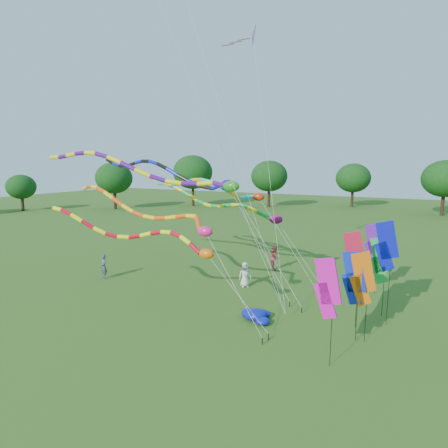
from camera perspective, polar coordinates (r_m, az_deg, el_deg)
The scene contains 20 objects.
ground at distance 17.54m, azimuth -3.25°, elevation -17.50°, with size 160.00×160.00×0.00m, color #2C5C18.
tree_ring at distance 16.79m, azimuth 13.24°, elevation 0.17°, with size 117.12×118.91×9.31m.
tube_kite_red at distance 19.23m, azimuth -11.56°, elevation -1.91°, with size 11.90×1.68×6.06m.
tube_kite_orange at distance 20.78m, azimuth -11.00°, elevation 1.89°, with size 13.62×2.99×7.12m.
tube_kite_purple at distance 23.18m, azimuth -11.19°, elevation 7.88°, with size 17.69×1.58×9.36m.
tube_kite_blue at distance 24.63m, azimuth -7.96°, elevation 7.66°, with size 15.07×2.21×8.77m.
tube_kite_cyan at distance 23.54m, azimuth -2.72°, elevation 5.68°, with size 12.97×1.19×8.17m.
tube_kite_green at distance 27.55m, azimuth 0.53°, elevation 2.85°, with size 14.11×2.40×6.93m.
delta_kite_high_c at distance 26.91m, azimuth 4.39°, elevation 26.79°, with size 6.93×6.96×17.51m.
banner_pole_violet at distance 24.05m, azimuth 21.81°, elevation -2.82°, with size 1.11×0.49×4.40m.
banner_pole_blue_b at distance 19.45m, azimuth 23.48°, elevation -3.14°, with size 1.14×0.38×5.24m.
banner_pole_magenta_a at distance 15.14m, azimuth 15.44°, elevation -9.45°, with size 1.16×0.27×4.38m.
banner_pole_red at distance 18.78m, azimuth 19.18°, elevation -4.73°, with size 1.11×0.51×4.78m.
banner_pole_orange at distance 17.55m, azimuth 20.33°, elevation -7.85°, with size 1.10×0.53×4.16m.
banner_pole_green at distance 20.84m, azimuth 22.70°, elevation -5.15°, with size 1.16×0.23×4.22m.
banner_pole_blue_a at distance 17.68m, azimuth 19.11°, elevation -7.78°, with size 1.15×0.33×4.12m.
blue_nylon_heap at distance 19.66m, azimuth 4.88°, elevation -13.65°, with size 1.73×1.81×0.57m.
person_a at distance 24.33m, azimuth 3.22°, elevation -7.69°, with size 0.79×0.51×1.62m, color beige.
person_b at distance 27.22m, azimuth -17.88°, elevation -6.17°, with size 0.63×0.41×1.73m, color #42505C.
person_c at distance 28.26m, azimuth 7.72°, elevation -5.10°, with size 0.90×0.70×1.85m, color maroon.
Camera 1 is at (8.12, -13.39, 7.88)m, focal length 30.00 mm.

